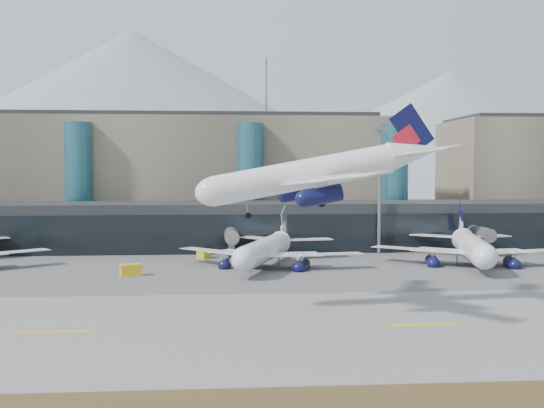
# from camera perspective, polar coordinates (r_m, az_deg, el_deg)

# --- Properties ---
(ground) EXTENTS (900.00, 900.00, 0.00)m
(ground) POSITION_cam_1_polar(r_m,az_deg,el_deg) (89.44, -2.82, -8.15)
(ground) COLOR #515154
(ground) RESTS_ON ground
(runway_strip) EXTENTS (400.00, 40.00, 0.04)m
(runway_strip) POSITION_cam_1_polar(r_m,az_deg,el_deg) (74.79, -2.47, -10.36)
(runway_strip) COLOR slate
(runway_strip) RESTS_ON ground
(runway_markings) EXTENTS (128.00, 1.00, 0.02)m
(runway_markings) POSITION_cam_1_polar(r_m,az_deg,el_deg) (74.78, -2.47, -10.34)
(runway_markings) COLOR gold
(runway_markings) RESTS_ON ground
(concourse) EXTENTS (170.00, 27.00, 10.00)m
(concourse) POSITION_cam_1_polar(r_m,az_deg,el_deg) (145.99, -3.51, -1.85)
(concourse) COLOR black
(concourse) RESTS_ON ground
(terminal_main) EXTENTS (130.00, 30.00, 31.00)m
(terminal_main) POSITION_cam_1_polar(r_m,az_deg,el_deg) (179.13, -11.73, 2.34)
(terminal_main) COLOR gray
(terminal_main) RESTS_ON ground
(teal_towers) EXTENTS (116.40, 19.40, 46.00)m
(teal_towers) POSITION_cam_1_polar(r_m,az_deg,el_deg) (162.23, -8.92, 1.80)
(teal_towers) COLOR #286170
(teal_towers) RESTS_ON ground
(mountain_ridge) EXTENTS (910.00, 400.00, 110.00)m
(mountain_ridge) POSITION_cam_1_polar(r_m,az_deg,el_deg) (468.95, -2.27, 6.48)
(mountain_ridge) COLOR gray
(mountain_ridge) RESTS_ON ground
(lightmast_mid) EXTENTS (3.00, 1.20, 25.60)m
(lightmast_mid) POSITION_cam_1_polar(r_m,az_deg,el_deg) (139.60, 8.97, 1.78)
(lightmast_mid) COLOR slate
(lightmast_mid) RESTS_ON ground
(hero_jet) EXTENTS (31.32, 31.69, 10.24)m
(hero_jet) POSITION_cam_1_polar(r_m,az_deg,el_deg) (82.78, 4.78, 3.38)
(hero_jet) COLOR white
(hero_jet) RESTS_ON ground
(jet_parked_mid) EXTENTS (33.42, 35.33, 11.35)m
(jet_parked_mid) POSITION_cam_1_polar(r_m,az_deg,el_deg) (121.11, -0.24, -3.16)
(jet_parked_mid) COLOR white
(jet_parked_mid) RESTS_ON ground
(jet_parked_right) EXTENTS (36.07, 37.01, 11.90)m
(jet_parked_right) POSITION_cam_1_polar(r_m,az_deg,el_deg) (129.18, 16.19, -2.80)
(jet_parked_right) COLOR white
(jet_parked_right) RESTS_ON ground
(veh_b) EXTENTS (2.82, 3.23, 1.59)m
(veh_b) POSITION_cam_1_polar(r_m,az_deg,el_deg) (132.05, -5.72, -4.19)
(veh_b) COLOR yellow
(veh_b) RESTS_ON ground
(veh_c) EXTENTS (3.77, 2.88, 1.86)m
(veh_c) POSITION_cam_1_polar(r_m,az_deg,el_deg) (118.05, -2.67, -4.97)
(veh_c) COLOR #505156
(veh_c) RESTS_ON ground
(veh_g) EXTENTS (2.23, 2.54, 1.28)m
(veh_g) POSITION_cam_1_polar(r_m,az_deg,el_deg) (123.10, 2.12, -4.78)
(veh_g) COLOR silver
(veh_g) RESTS_ON ground
(veh_h) EXTENTS (3.76, 2.72, 1.87)m
(veh_h) POSITION_cam_1_polar(r_m,az_deg,el_deg) (112.54, -11.72, -5.42)
(veh_h) COLOR yellow
(veh_h) RESTS_ON ground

